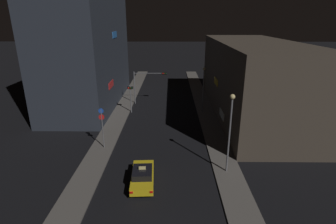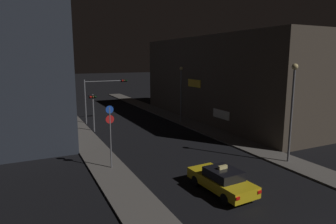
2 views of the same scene
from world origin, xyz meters
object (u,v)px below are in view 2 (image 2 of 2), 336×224
(traffic_light_overhead, at_px, (103,91))
(street_lamp_near_block, at_px, (292,101))
(sign_pole_left, at_px, (110,131))
(traffic_light_left_kerb, at_px, (93,105))
(taxi, at_px, (222,180))
(street_lamp_far_block, at_px, (181,88))

(traffic_light_overhead, xyz_separation_m, street_lamp_near_block, (8.72, -20.16, 0.82))
(sign_pole_left, bearing_deg, traffic_light_left_kerb, 83.66)
(taxi, bearing_deg, traffic_light_overhead, 93.67)
(traffic_light_overhead, xyz_separation_m, sign_pole_left, (-3.33, -15.70, -1.08))
(sign_pole_left, distance_m, street_lamp_far_block, 16.35)
(street_lamp_near_block, xyz_separation_m, street_lamp_far_block, (-0.41, 15.85, -0.47))
(traffic_light_overhead, height_order, street_lamp_far_block, street_lamp_far_block)
(traffic_light_left_kerb, xyz_separation_m, sign_pole_left, (-1.27, -11.39, -0.09))
(street_lamp_near_block, bearing_deg, taxi, -165.98)
(taxi, distance_m, street_lamp_far_block, 19.28)
(street_lamp_far_block, bearing_deg, sign_pole_left, -135.62)
(taxi, distance_m, street_lamp_near_block, 8.48)
(traffic_light_left_kerb, bearing_deg, street_lamp_far_block, 0.00)
(sign_pole_left, bearing_deg, taxi, -52.95)
(sign_pole_left, distance_m, street_lamp_near_block, 12.99)
(traffic_light_left_kerb, distance_m, street_lamp_near_block, 19.26)
(sign_pole_left, bearing_deg, traffic_light_overhead, 78.02)
(taxi, height_order, street_lamp_far_block, street_lamp_far_block)
(street_lamp_near_block, bearing_deg, street_lamp_far_block, 91.47)
(traffic_light_left_kerb, xyz_separation_m, street_lamp_near_block, (10.78, -15.85, 1.82))
(taxi, bearing_deg, street_lamp_far_block, 68.67)
(taxi, xyz_separation_m, street_lamp_far_block, (6.90, 17.67, 3.43))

